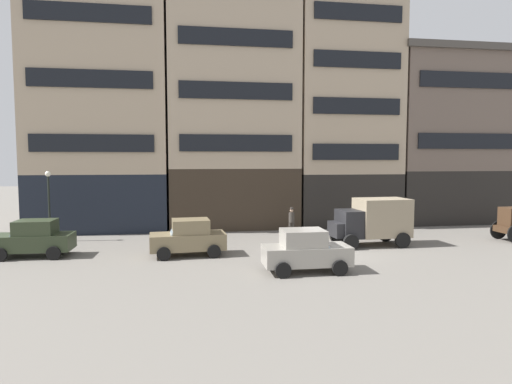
{
  "coord_description": "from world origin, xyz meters",
  "views": [
    {
      "loc": [
        -6.83,
        -21.11,
        4.84
      ],
      "look_at": [
        -3.25,
        2.06,
        3.03
      ],
      "focal_mm": 30.3,
      "sensor_mm": 36.0,
      "label": 1
    }
  ],
  "objects": [
    {
      "name": "sedan_parked_curb",
      "position": [
        -14.45,
        1.32,
        0.91
      ],
      "size": [
        3.72,
        1.9,
        1.83
      ],
      "color": "#2D3823",
      "rests_on": "ground_plane"
    },
    {
      "name": "pedestrian_officer",
      "position": [
        -0.52,
        5.1,
        0.98
      ],
      "size": [
        0.5,
        0.5,
        1.79
      ],
      "color": "#38332D",
      "rests_on": "ground_plane"
    },
    {
      "name": "fire_hydrant_curbside",
      "position": [
        14.45,
        5.42,
        0.43
      ],
      "size": [
        0.24,
        0.24,
        0.83
      ],
      "color": "maroon",
      "rests_on": "ground_plane"
    },
    {
      "name": "building_far_right",
      "position": [
        12.75,
        10.29,
        6.54
      ],
      "size": [
        9.43,
        6.75,
        13.01
      ],
      "color": "black",
      "rests_on": "ground_plane"
    },
    {
      "name": "building_center_right",
      "position": [
        4.48,
        10.28,
        8.36
      ],
      "size": [
        7.82,
        6.75,
        16.64
      ],
      "color": "black",
      "rests_on": "ground_plane"
    },
    {
      "name": "building_center_left",
      "position": [
        -3.74,
        10.28,
        9.14
      ],
      "size": [
        9.32,
        6.75,
        18.2
      ],
      "color": "#33281E",
      "rests_on": "ground_plane"
    },
    {
      "name": "sedan_dark",
      "position": [
        -6.91,
        0.43,
        0.91
      ],
      "size": [
        3.81,
        2.09,
        1.83
      ],
      "color": "#7A6B4C",
      "rests_on": "ground_plane"
    },
    {
      "name": "ground_plane",
      "position": [
        0.0,
        0.0,
        0.0
      ],
      "size": [
        120.0,
        120.0,
        0.0
      ],
      "primitive_type": "plane",
      "color": "slate"
    },
    {
      "name": "streetlamp_curbside",
      "position": [
        -14.93,
        5.4,
        2.67
      ],
      "size": [
        0.32,
        0.32,
        4.12
      ],
      "color": "black",
      "rests_on": "ground_plane"
    },
    {
      "name": "sedan_light",
      "position": [
        -1.96,
        -3.47,
        0.91
      ],
      "size": [
        3.7,
        1.87,
        1.83
      ],
      "color": "gray",
      "rests_on": "ground_plane"
    },
    {
      "name": "building_far_left",
      "position": [
        -12.76,
        10.28,
        8.13
      ],
      "size": [
        9.41,
        6.75,
        16.18
      ],
      "color": "black",
      "rests_on": "ground_plane"
    },
    {
      "name": "delivery_truck_near",
      "position": [
        3.21,
        1.43,
        1.42
      ],
      "size": [
        4.42,
        2.3,
        2.62
      ],
      "color": "black",
      "rests_on": "ground_plane"
    }
  ]
}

